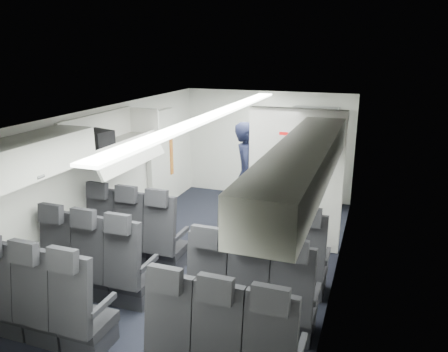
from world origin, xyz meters
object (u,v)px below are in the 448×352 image
Objects in this scene: seat_row_rear at (128,327)px; carry_on_bag at (97,139)px; seat_row_mid at (170,282)px; boarding_door at (161,161)px; flight_attendant at (247,176)px; galley_unit at (312,158)px; seat_row_front at (200,249)px.

carry_on_bag is (-1.45, 1.75, 1.39)m from seat_row_rear.
boarding_door is (-1.64, 2.99, 0.55)m from seat_row_mid.
flight_attendant is (0.09, 3.64, 0.51)m from seat_row_rear.
flight_attendant reaches higher than seat_row_mid.
boarding_door reaches higher than seat_row_rear.
seat_row_rear is at bearing -67.13° from boarding_door.
seat_row_mid is 4.30m from galley_unit.
flight_attendant reaches higher than seat_row_rear.
galley_unit is at bearing 73.72° from seat_row_front.
galley_unit is 1.05× the size of flight_attendant.
boarding_door is at bearing -155.72° from galley_unit.
galley_unit is 4.17m from carry_on_bag.
seat_row_front is at bearing 90.00° from seat_row_rear.
boarding_door is at bearing 128.16° from seat_row_front.
galley_unit is at bearing -44.06° from flight_attendant.
seat_row_front is at bearing 90.00° from seat_row_mid.
seat_row_front and seat_row_mid have the same top height.
flight_attendant is at bearing -121.38° from galley_unit.
seat_row_front is 1.79× the size of boarding_door.
boarding_door is 4.60× the size of carry_on_bag.
seat_row_rear is 1.83× the size of flight_attendant.
flight_attendant is (0.09, 2.74, 0.51)m from seat_row_mid.
seat_row_rear is at bearing -90.00° from seat_row_mid.
seat_row_front is at bearing -106.28° from galley_unit.
boarding_door reaches higher than seat_row_front.
flight_attendant is at bearing 88.18° from seat_row_mid.
seat_row_mid is at bearing 165.50° from flight_attendant.
seat_row_rear is 1.79× the size of boarding_door.
seat_row_mid is 1.00× the size of seat_row_rear.
flight_attendant is (-0.86, -1.41, -0.04)m from galley_unit.
boarding_door reaches higher than flight_attendant.
carry_on_bag reaches higher than flight_attendant.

